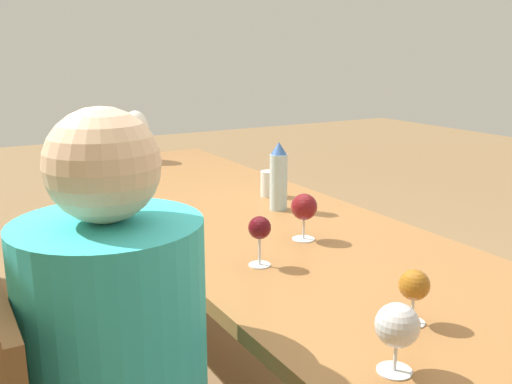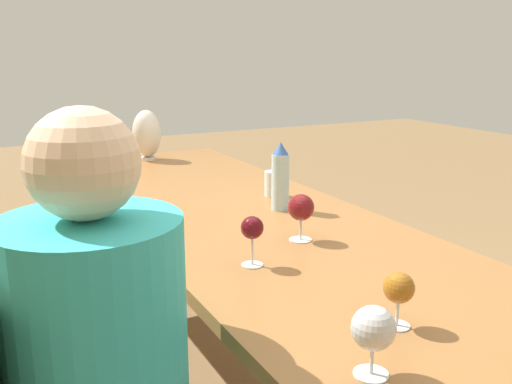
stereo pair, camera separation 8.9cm
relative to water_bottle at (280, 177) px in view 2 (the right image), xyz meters
The scene contains 9 objects.
dining_table 0.24m from the water_bottle, 109.45° to the left, with size 2.81×0.84×0.78m.
water_bottle is the anchor object (origin of this frame).
water_tumbler 0.21m from the water_bottle, 21.46° to the right, with size 0.07×0.07×0.10m.
vase 1.18m from the water_bottle, ahead, with size 0.15×0.15×0.26m.
wine_glass_1 0.57m from the water_bottle, 142.57° to the left, with size 0.06×0.06×0.14m.
wine_glass_2 0.35m from the water_bottle, 160.78° to the left, with size 0.08×0.08×0.15m.
wine_glass_3 1.10m from the water_bottle, 158.95° to the left, with size 0.08×0.08×0.13m.
wine_glass_4 0.94m from the water_bottle, 165.79° to the left, with size 0.07×0.07×0.12m.
chair_far 1.02m from the water_bottle, 70.63° to the left, with size 0.44×0.44×0.93m.
Camera 2 is at (-1.71, 0.87, 1.36)m, focal length 40.00 mm.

